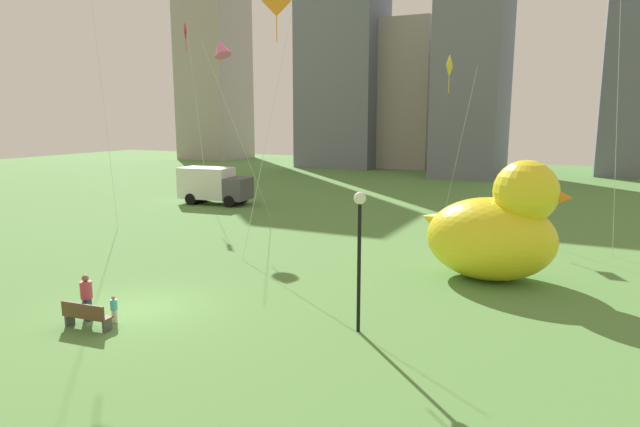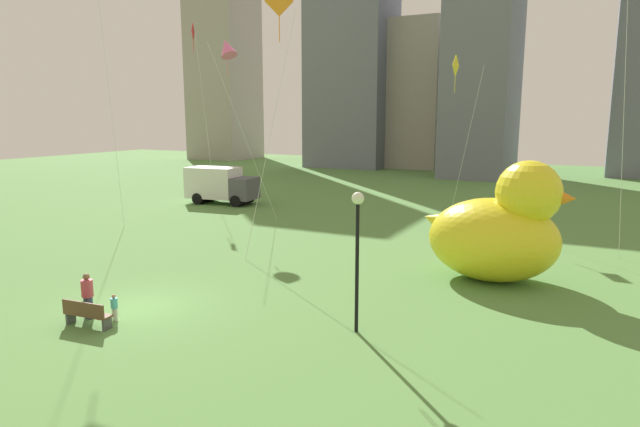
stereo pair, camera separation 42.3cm
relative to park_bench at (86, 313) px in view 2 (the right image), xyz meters
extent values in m
plane|color=#548540|center=(0.15, 2.12, -0.48)|extent=(140.00, 140.00, 0.00)
cube|color=brown|center=(-0.01, 0.08, -0.06)|extent=(1.74, 0.61, 0.06)
cube|color=brown|center=(0.01, -0.12, 0.20)|extent=(1.70, 0.22, 0.45)
cube|color=#47474C|center=(-0.77, 0.00, -0.28)|extent=(0.12, 0.38, 0.39)
cube|color=#47474C|center=(0.76, 0.15, -0.28)|extent=(0.12, 0.38, 0.39)
cylinder|color=#38476B|center=(-0.69, 0.58, -0.09)|extent=(0.18, 0.18, 0.78)
cylinder|color=#38476B|center=(-0.49, 0.58, -0.09)|extent=(0.18, 0.18, 0.78)
cylinder|color=#B23F4C|center=(-0.59, 0.58, 0.60)|extent=(0.39, 0.39, 0.59)
sphere|color=brown|center=(-0.59, 0.58, 1.00)|extent=(0.23, 0.23, 0.23)
cylinder|color=silver|center=(0.33, 0.82, -0.25)|extent=(0.10, 0.10, 0.46)
cylinder|color=silver|center=(0.44, 0.82, -0.25)|extent=(0.10, 0.10, 0.46)
cylinder|color=#4CBFC6|center=(0.39, 0.82, 0.15)|extent=(0.23, 0.23, 0.34)
sphere|color=#A87C5B|center=(0.39, 0.82, 0.39)|extent=(0.13, 0.13, 0.13)
ellipsoid|color=yellow|center=(10.84, 11.47, 1.27)|extent=(5.34, 3.95, 3.48)
sphere|color=yellow|center=(12.12, 11.47, 3.32)|extent=(2.60, 2.60, 2.60)
cone|color=orange|center=(13.29, 11.47, 3.19)|extent=(1.17, 1.17, 1.17)
cone|color=yellow|center=(8.52, 11.47, 1.85)|extent=(1.59, 1.39, 1.68)
cylinder|color=black|center=(8.02, 3.69, 1.62)|extent=(0.12, 0.12, 4.18)
sphere|color=#EAEACC|center=(8.02, 3.69, 3.86)|extent=(0.39, 0.39, 0.39)
cube|color=white|center=(-12.48, 22.64, 1.17)|extent=(4.22, 2.71, 2.40)
cube|color=#4C4C56|center=(-9.72, 22.94, 0.81)|extent=(1.79, 2.45, 1.68)
cylinder|color=black|center=(-9.92, 22.92, -0.03)|extent=(1.15, 2.48, 0.90)
cylinder|color=black|center=(-13.30, 22.55, -0.03)|extent=(1.15, 2.48, 0.90)
cube|color=#9E938C|center=(-39.85, 60.90, 20.22)|extent=(8.94, 8.92, 41.39)
cube|color=slate|center=(-15.85, 56.95, 16.55)|extent=(10.60, 8.42, 34.05)
cube|color=#9E938C|center=(-9.85, 61.06, 9.03)|extent=(11.78, 10.34, 19.02)
cylinder|color=silver|center=(15.32, 18.74, 7.97)|extent=(0.92, 1.51, 16.90)
cylinder|color=silver|center=(-5.55, 17.09, 5.11)|extent=(2.26, 3.94, 11.18)
cone|color=pink|center=(-7.51, 18.21, 10.69)|extent=(1.69, 1.44, 1.45)
cylinder|color=pink|center=(-7.51, 18.21, 9.79)|extent=(0.04, 0.04, 1.60)
cylinder|color=silver|center=(6.68, 24.77, 4.50)|extent=(2.07, 1.37, 9.96)
cube|color=yellow|center=(6.01, 23.75, 9.48)|extent=(0.15, 1.27, 1.27)
cylinder|color=yellow|center=(6.01, 23.75, 8.58)|extent=(0.04, 0.04, 1.60)
cylinder|color=silver|center=(-14.34, 24.23, 6.26)|extent=(0.04, 1.83, 13.48)
cube|color=red|center=(-15.24, 24.22, 13.00)|extent=(0.71, 1.12, 1.27)
cylinder|color=red|center=(-15.24, 24.22, 12.10)|extent=(0.04, 0.04, 1.60)
cylinder|color=silver|center=(-12.18, 12.51, 8.69)|extent=(1.18, 0.06, 18.33)
cylinder|color=silver|center=(0.56, 10.49, 5.38)|extent=(1.68, 2.20, 11.73)
cube|color=orange|center=(1.65, 9.67, 11.25)|extent=(1.15, 0.65, 1.27)
cylinder|color=orange|center=(1.65, 9.67, 10.35)|extent=(0.04, 0.04, 1.60)
camera|label=1|loc=(14.16, -11.77, 6.36)|focal=30.60mm
camera|label=2|loc=(14.54, -11.58, 6.36)|focal=30.60mm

